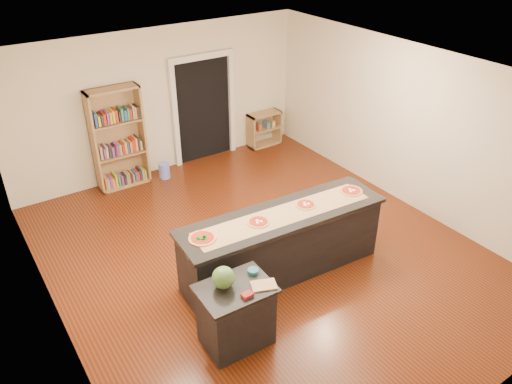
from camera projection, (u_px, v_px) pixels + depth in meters
room at (264, 174)px, 7.04m from camera, size 6.00×7.00×2.80m
doorway at (203, 103)px, 10.06m from camera, size 1.40×0.09×2.21m
kitchen_island at (282, 243)px, 7.12m from camera, size 3.03×0.82×1.00m
side_counter at (236, 315)px, 5.98m from camera, size 0.87×0.64×0.86m
bookshelf at (118, 139)px, 9.15m from camera, size 0.96×0.34×1.92m
low_shelf at (264, 129)px, 11.01m from camera, size 0.75×0.32×0.75m
waste_bin at (164, 171)px, 9.78m from camera, size 0.21×0.21×0.31m
kraft_paper at (284, 215)px, 6.85m from camera, size 2.65×0.64×0.00m
watermelon at (223, 278)px, 5.71m from camera, size 0.27×0.27×0.27m
cutting_board at (264, 285)px, 5.78m from camera, size 0.34×0.29×0.02m
package_red at (247, 295)px, 5.62m from camera, size 0.13×0.09×0.05m
package_teal at (253, 271)px, 5.98m from camera, size 0.13×0.13×0.05m
pizza_a at (202, 238)px, 6.35m from camera, size 0.34×0.34×0.02m
pizza_b at (258, 222)px, 6.68m from camera, size 0.30×0.30×0.02m
pizza_c at (306, 204)px, 7.06m from camera, size 0.31×0.31×0.02m
pizza_d at (351, 191)px, 7.39m from camera, size 0.33×0.33×0.02m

